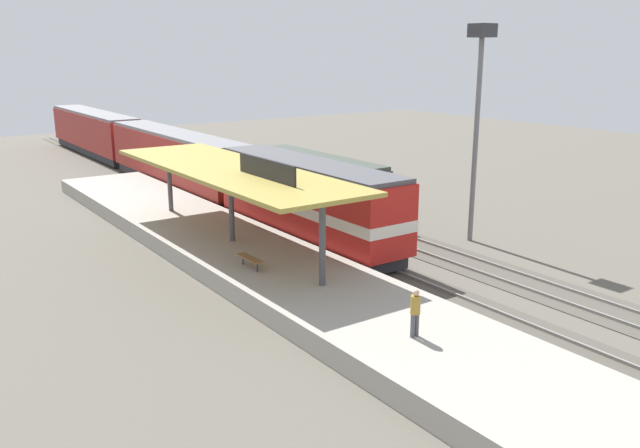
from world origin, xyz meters
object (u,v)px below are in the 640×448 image
Objects in this scene: passenger_carriage_front at (176,159)px; passenger_carriage_rear at (94,132)px; light_mast at (479,88)px; person_waiting at (415,310)px; freight_car at (316,182)px; platform_bench at (250,259)px; locomotive at (307,201)px.

passenger_carriage_front is 20.80m from passenger_carriage_rear.
light_mast is (7.80, -22.79, 6.08)m from passenger_carriage_front.
light_mast reaches higher than person_waiting.
passenger_carriage_front is at bearing -90.00° from passenger_carriage_rear.
freight_car is at bearing -69.32° from passenger_carriage_front.
passenger_carriage_front is 11.70× the size of person_waiting.
passenger_carriage_front reaches higher than person_waiting.
passenger_carriage_rear is at bearing 82.08° from platform_bench.
light_mast is at bearing -1.90° from platform_bench.
passenger_carriage_rear is 1.67× the size of freight_car.
freight_car is (4.60, -12.19, -0.34)m from passenger_carriage_front.
platform_bench is 0.14× the size of freight_car.
platform_bench is 0.12× the size of locomotive.
person_waiting is (-4.95, -31.92, -0.46)m from passenger_carriage_front.
locomotive reaches higher than passenger_carriage_rear.
person_waiting is at bearing -115.83° from freight_car.
light_mast reaches higher than passenger_carriage_rear.
platform_bench is at bearing 96.22° from person_waiting.
passenger_carriage_front reaches higher than platform_bench.
passenger_carriage_rear is at bearing 84.63° from person_waiting.
platform_bench is 9.66m from person_waiting.
passenger_carriage_rear is 44.70m from light_mast.
freight_car is 1.03× the size of light_mast.
platform_bench is at bearing -136.26° from freight_car.
passenger_carriage_front is at bearing 108.90° from light_mast.
platform_bench is 0.08× the size of passenger_carriage_front.
person_waiting is at bearing -144.39° from light_mast.
light_mast is at bearing -71.10° from passenger_carriage_front.
platform_bench is at bearing -144.18° from locomotive.
passenger_carriage_front is 1.67× the size of freight_car.
person_waiting is (1.05, -9.59, 0.51)m from platform_bench.
locomotive is 1.23× the size of light_mast.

